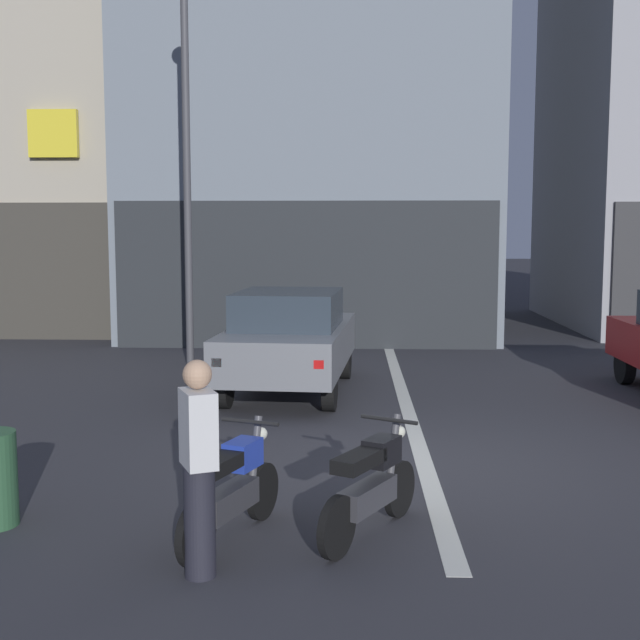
% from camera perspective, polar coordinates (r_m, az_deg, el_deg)
% --- Properties ---
extents(ground_plane, '(120.00, 120.00, 0.00)m').
position_cam_1_polar(ground_plane, '(9.50, 7.19, -9.83)').
color(ground_plane, '#333338').
extents(lane_centre_line, '(0.20, 18.00, 0.01)m').
position_cam_1_polar(lane_centre_line, '(15.33, 5.22, -3.53)').
color(lane_centre_line, silver).
rests_on(lane_centre_line, ground).
extents(building_mid_block, '(8.62, 9.74, 15.39)m').
position_cam_1_polar(building_mid_block, '(23.38, -0.34, 18.87)').
color(building_mid_block, gray).
rests_on(building_mid_block, ground).
extents(car_grey_crossing_near, '(2.08, 4.23, 1.64)m').
position_cam_1_polar(car_grey_crossing_near, '(13.24, -2.09, -1.23)').
color(car_grey_crossing_near, black).
rests_on(car_grey_crossing_near, ground).
extents(street_lamp, '(0.36, 0.36, 7.24)m').
position_cam_1_polar(street_lamp, '(15.87, -9.16, 12.58)').
color(street_lamp, '#47474C').
rests_on(street_lamp, ground).
extents(motorcycle_blue_row_leftmost, '(0.71, 1.59, 0.98)m').
position_cam_1_polar(motorcycle_blue_row_leftmost, '(7.18, -6.03, -11.38)').
color(motorcycle_blue_row_leftmost, black).
rests_on(motorcycle_blue_row_leftmost, ground).
extents(motorcycle_black_row_left_mid, '(0.87, 1.50, 0.98)m').
position_cam_1_polar(motorcycle_black_row_left_mid, '(7.26, 3.54, -11.16)').
color(motorcycle_black_row_left_mid, black).
rests_on(motorcycle_black_row_left_mid, ground).
extents(person_by_motorcycles, '(0.35, 0.42, 1.67)m').
position_cam_1_polar(person_by_motorcycles, '(6.40, -8.31, -9.94)').
color(person_by_motorcycles, '#23232D').
rests_on(person_by_motorcycles, ground).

